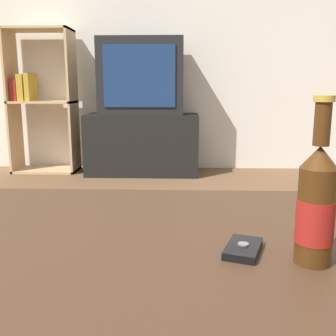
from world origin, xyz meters
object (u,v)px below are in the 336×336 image
at_px(tv_stand, 143,144).
at_px(bookshelf, 39,99).
at_px(beer_bottle, 316,206).
at_px(television, 142,77).
at_px(cell_phone, 243,249).

relative_size(tv_stand, bookshelf, 0.78).
bearing_deg(bookshelf, beer_bottle, -62.38).
bearing_deg(television, tv_stand, 90.00).
bearing_deg(beer_bottle, television, 101.55).
relative_size(tv_stand, cell_phone, 8.68).
relative_size(television, cell_phone, 6.34).
bearing_deg(beer_bottle, bookshelf, 117.62).
relative_size(beer_bottle, cell_phone, 2.51).
bearing_deg(cell_phone, bookshelf, 135.16).
height_order(tv_stand, cell_phone, tv_stand).
height_order(tv_stand, bookshelf, bookshelf).
bearing_deg(cell_phone, tv_stand, 118.47).
xyz_separation_m(bookshelf, beer_bottle, (1.48, -2.83, -0.09)).
relative_size(television, bookshelf, 0.57).
distance_m(television, cell_phone, 2.79).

